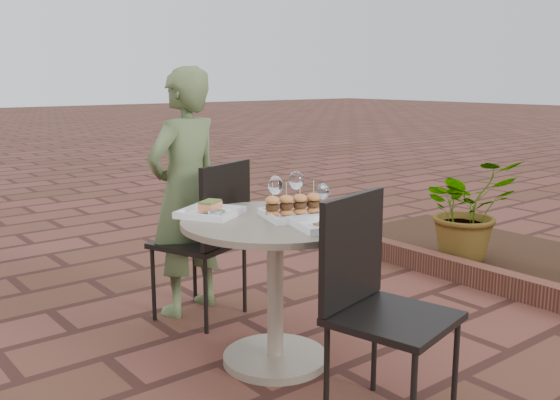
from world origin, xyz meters
TOP-DOWN VIEW (x-y plane):
  - ground at (0.00, 0.00)m, footprint 60.00×60.00m
  - cafe_table at (-0.19, 0.26)m, footprint 0.90×0.90m
  - chair_far at (-0.12, 0.93)m, footprint 0.57×0.57m
  - chair_near at (-0.18, -0.38)m, footprint 0.53×0.53m
  - diner at (-0.16, 1.14)m, footprint 0.60×0.46m
  - plate_salmon at (-0.38, 0.52)m, footprint 0.37×0.37m
  - plate_sliders at (-0.10, 0.23)m, footprint 0.34×0.34m
  - plate_tuna at (-0.11, -0.01)m, footprint 0.34×0.34m
  - wine_glass_right at (0.08, 0.22)m, footprint 0.06×0.06m
  - wine_glass_mid at (-0.07, 0.40)m, footprint 0.08×0.08m
  - wine_glass_far at (0.09, 0.43)m, footprint 0.08×0.08m
  - steel_ramekin at (-0.42, 0.42)m, footprint 0.08×0.08m
  - cutlery_set at (0.11, 0.10)m, footprint 0.09×0.18m
  - planter_curb at (1.60, 0.30)m, footprint 0.12×3.00m
  - mulch_bed at (2.30, 0.30)m, footprint 1.30×3.00m
  - potted_plant_a at (1.92, 0.64)m, footprint 0.86×0.81m

SIDE VIEW (x-z plane):
  - ground at x=0.00m, z-range 0.00..0.00m
  - mulch_bed at x=2.30m, z-range 0.00..0.06m
  - planter_curb at x=1.60m, z-range 0.00..0.15m
  - potted_plant_a at x=1.92m, z-range 0.06..0.82m
  - cafe_table at x=-0.19m, z-range 0.12..0.85m
  - chair_far at x=-0.12m, z-range 0.08..1.01m
  - chair_near at x=-0.18m, z-range 0.08..1.01m
  - diner at x=-0.16m, z-range 0.00..1.46m
  - cutlery_set at x=0.11m, z-range 0.73..0.73m
  - plate_tuna at x=-0.11m, z-range 0.73..0.76m
  - plate_salmon at x=-0.38m, z-range 0.71..0.79m
  - steel_ramekin at x=-0.42m, z-range 0.73..0.78m
  - plate_sliders at x=-0.10m, z-range 0.68..0.86m
  - wine_glass_right at x=0.08m, z-range 0.76..0.91m
  - wine_glass_mid at x=-0.07m, z-range 0.77..0.95m
  - wine_glass_far at x=0.09m, z-range 0.77..0.96m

